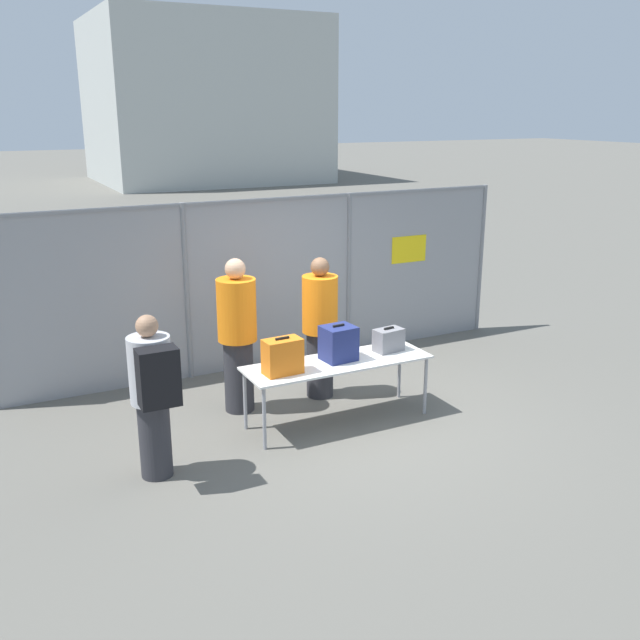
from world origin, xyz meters
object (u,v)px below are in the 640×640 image
at_px(security_worker_near, 320,326).
at_px(utility_trailer, 303,305).
at_px(inspection_table, 338,366).
at_px(suitcase_navy, 338,343).
at_px(suitcase_grey, 389,340).
at_px(suitcase_orange, 283,356).
at_px(traveler_hooded, 153,392).
at_px(security_worker_far, 237,334).

distance_m(security_worker_near, utility_trailer, 2.81).
xyz_separation_m(inspection_table, suitcase_navy, (0.03, 0.05, 0.25)).
bearing_deg(utility_trailer, suitcase_grey, -97.99).
bearing_deg(security_worker_near, utility_trailer, -128.63).
height_order(inspection_table, utility_trailer, inspection_table).
xyz_separation_m(suitcase_orange, suitcase_grey, (1.41, 0.12, -0.06)).
height_order(security_worker_near, utility_trailer, security_worker_near).
bearing_deg(utility_trailer, suitcase_orange, -118.69).
height_order(suitcase_orange, security_worker_near, security_worker_near).
bearing_deg(suitcase_navy, utility_trailer, 71.09).
distance_m(suitcase_grey, utility_trailer, 3.37).
relative_size(suitcase_orange, utility_trailer, 0.09).
bearing_deg(suitcase_navy, suitcase_grey, 0.49).
height_order(suitcase_grey, traveler_hooded, traveler_hooded).
bearing_deg(security_worker_far, traveler_hooded, 16.07).
xyz_separation_m(suitcase_navy, traveler_hooded, (-2.21, -0.42, -0.03)).
xyz_separation_m(security_worker_far, utility_trailer, (2.06, 2.54, -0.53)).
distance_m(suitcase_navy, utility_trailer, 3.54).
bearing_deg(suitcase_orange, inspection_table, 5.31).
relative_size(suitcase_grey, utility_trailer, 0.08).
relative_size(suitcase_orange, suitcase_grey, 1.16).
distance_m(suitcase_orange, traveler_hooded, 1.51).
height_order(suitcase_orange, security_worker_far, security_worker_far).
distance_m(suitcase_grey, security_worker_far, 1.77).
bearing_deg(inspection_table, suitcase_grey, 4.47).
bearing_deg(suitcase_grey, utility_trailer, 82.01).
bearing_deg(traveler_hooded, security_worker_far, 35.31).
bearing_deg(security_worker_near, traveler_hooded, 8.67).
xyz_separation_m(suitcase_orange, security_worker_far, (-0.18, 0.89, 0.03)).
bearing_deg(security_worker_near, security_worker_far, -19.51).
distance_m(inspection_table, security_worker_far, 1.24).
xyz_separation_m(suitcase_navy, utility_trailer, (1.13, 3.31, -0.50)).
bearing_deg(inspection_table, utility_trailer, 70.82).
bearing_deg(traveler_hooded, suitcase_orange, 4.34).
bearing_deg(suitcase_grey, traveler_hooded, -171.60).
xyz_separation_m(suitcase_orange, traveler_hooded, (-1.47, -0.31, -0.02)).
distance_m(inspection_table, suitcase_grey, 0.73).
xyz_separation_m(inspection_table, security_worker_near, (0.17, 0.78, 0.23)).
height_order(security_worker_far, utility_trailer, security_worker_far).
bearing_deg(suitcase_grey, security_worker_far, 154.37).
height_order(suitcase_navy, security_worker_far, security_worker_far).
distance_m(suitcase_orange, utility_trailer, 3.94).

